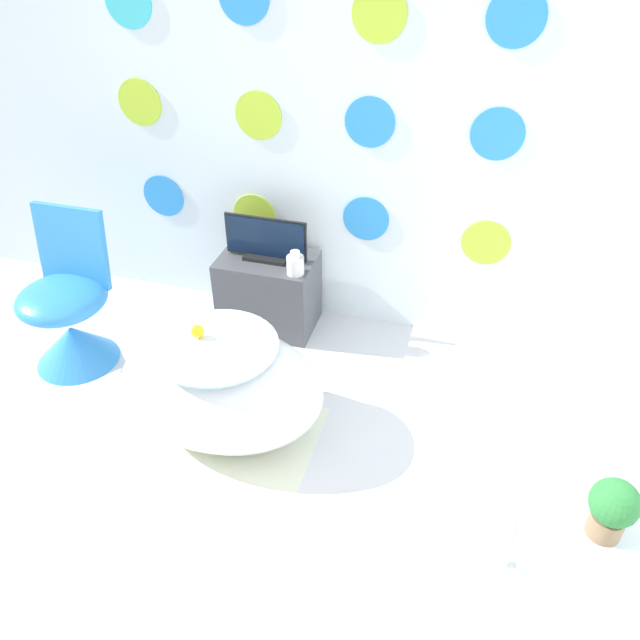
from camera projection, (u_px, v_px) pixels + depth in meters
name	position (u px, v px, depth m)	size (l,w,h in m)	color
wall_back_dotted	(312.00, 88.00, 3.02)	(4.56, 0.05, 2.60)	white
rug	(209.00, 441.00, 2.89)	(0.97, 0.73, 0.01)	silver
bathtub	(221.00, 386.00, 2.83)	(0.95, 0.66, 0.51)	white
rubber_duck	(197.00, 331.00, 2.69)	(0.06, 0.06, 0.07)	yellow
chair	(69.00, 319.00, 3.24)	(0.45, 0.45, 0.82)	#338CE0
tv_cabinet	(269.00, 292.00, 3.53)	(0.53, 0.35, 0.44)	#4C4C51
tv	(266.00, 241.00, 3.34)	(0.46, 0.12, 0.24)	black
vase	(296.00, 264.00, 3.24)	(0.09, 0.09, 0.13)	white
side_table	(594.00, 550.00, 1.97)	(0.49, 0.38, 0.50)	silver
potted_plant_left	(613.00, 508.00, 1.84)	(0.15, 0.15, 0.22)	#8C6B4C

